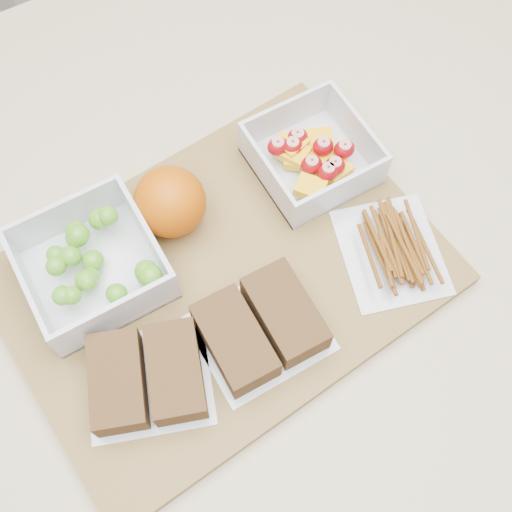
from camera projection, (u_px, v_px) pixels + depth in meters
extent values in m
plane|color=gray|center=(249.00, 421.00, 1.48)|extent=(4.00, 4.00, 0.00)
cube|color=beige|center=(247.00, 370.00, 1.07)|extent=(1.20, 0.90, 0.90)
cube|color=olive|center=(223.00, 277.00, 0.65)|extent=(0.45, 0.34, 0.02)
cube|color=silver|center=(97.00, 274.00, 0.64)|extent=(0.13, 0.13, 0.00)
cube|color=silver|center=(67.00, 216.00, 0.64)|extent=(0.13, 0.00, 0.05)
cube|color=silver|center=(117.00, 316.00, 0.59)|extent=(0.13, 0.00, 0.05)
cube|color=silver|center=(148.00, 236.00, 0.63)|extent=(0.00, 0.12, 0.05)
cube|color=silver|center=(32.00, 293.00, 0.60)|extent=(0.00, 0.12, 0.05)
sphere|color=#529E20|center=(86.00, 281.00, 0.61)|extent=(0.02, 0.02, 0.02)
sphere|color=#529E20|center=(62.00, 296.00, 0.60)|extent=(0.02, 0.02, 0.02)
sphere|color=#529E20|center=(76.00, 238.00, 0.62)|extent=(0.02, 0.02, 0.02)
sphere|color=#529E20|center=(93.00, 261.00, 0.63)|extent=(0.02, 0.02, 0.02)
sphere|color=#529E20|center=(56.00, 266.00, 0.61)|extent=(0.02, 0.02, 0.02)
sphere|color=#529E20|center=(90.00, 276.00, 0.62)|extent=(0.02, 0.02, 0.02)
sphere|color=#529E20|center=(55.00, 254.00, 0.61)|extent=(0.02, 0.02, 0.02)
sphere|color=#529E20|center=(150.00, 276.00, 0.60)|extent=(0.02, 0.02, 0.02)
sphere|color=#529E20|center=(100.00, 219.00, 0.63)|extent=(0.02, 0.02, 0.02)
sphere|color=#529E20|center=(78.00, 235.00, 0.62)|extent=(0.02, 0.02, 0.02)
sphere|color=#529E20|center=(72.00, 295.00, 0.60)|extent=(0.02, 0.02, 0.02)
sphere|color=#529E20|center=(108.00, 216.00, 0.63)|extent=(0.02, 0.02, 0.02)
sphere|color=#529E20|center=(117.00, 294.00, 0.61)|extent=(0.02, 0.02, 0.02)
sphere|color=#529E20|center=(76.00, 237.00, 0.63)|extent=(0.02, 0.02, 0.02)
sphere|color=#529E20|center=(71.00, 256.00, 0.62)|extent=(0.02, 0.02, 0.02)
sphere|color=#529E20|center=(76.00, 231.00, 0.63)|extent=(0.02, 0.02, 0.02)
sphere|color=#529E20|center=(146.00, 271.00, 0.61)|extent=(0.02, 0.02, 0.02)
sphere|color=#529E20|center=(145.00, 276.00, 0.62)|extent=(0.02, 0.02, 0.02)
sphere|color=#529E20|center=(70.00, 257.00, 0.62)|extent=(0.02, 0.02, 0.02)
sphere|color=#529E20|center=(88.00, 282.00, 0.61)|extent=(0.02, 0.02, 0.02)
cube|color=silver|center=(311.00, 165.00, 0.69)|extent=(0.12, 0.12, 0.00)
cube|color=silver|center=(285.00, 116.00, 0.69)|extent=(0.12, 0.00, 0.05)
cube|color=silver|center=(341.00, 193.00, 0.65)|extent=(0.12, 0.00, 0.05)
cube|color=silver|center=(356.00, 132.00, 0.68)|extent=(0.00, 0.11, 0.05)
cube|color=silver|center=(267.00, 176.00, 0.66)|extent=(0.00, 0.11, 0.05)
cube|color=#F5AE0D|center=(324.00, 169.00, 0.67)|extent=(0.03, 0.04, 0.01)
cube|color=#F5AE0D|center=(294.00, 148.00, 0.69)|extent=(0.04, 0.05, 0.01)
cube|color=#F5AE0D|center=(317.00, 152.00, 0.68)|extent=(0.04, 0.04, 0.01)
cube|color=#F5AE0D|center=(320.00, 143.00, 0.70)|extent=(0.04, 0.04, 0.01)
cube|color=#F5AE0D|center=(294.00, 153.00, 0.68)|extent=(0.04, 0.04, 0.01)
cube|color=#F5AE0D|center=(293.00, 145.00, 0.68)|extent=(0.03, 0.03, 0.01)
cube|color=#F5AE0D|center=(310.00, 188.00, 0.66)|extent=(0.04, 0.04, 0.01)
cube|color=#F5AE0D|center=(335.00, 168.00, 0.67)|extent=(0.03, 0.03, 0.01)
cube|color=#F5AE0D|center=(298.00, 159.00, 0.68)|extent=(0.04, 0.04, 0.01)
ellipsoid|color=#9E0711|center=(323.00, 146.00, 0.67)|extent=(0.02, 0.02, 0.02)
ellipsoid|color=#9E0711|center=(335.00, 166.00, 0.66)|extent=(0.02, 0.02, 0.02)
ellipsoid|color=#9E0711|center=(278.00, 146.00, 0.67)|extent=(0.02, 0.02, 0.02)
ellipsoid|color=#9E0711|center=(344.00, 149.00, 0.67)|extent=(0.02, 0.02, 0.02)
ellipsoid|color=#9E0711|center=(292.00, 146.00, 0.67)|extent=(0.02, 0.02, 0.02)
ellipsoid|color=#9E0711|center=(328.00, 172.00, 0.66)|extent=(0.02, 0.02, 0.02)
ellipsoid|color=#9E0711|center=(311.00, 165.00, 0.66)|extent=(0.02, 0.02, 0.02)
ellipsoid|color=#9E0711|center=(297.00, 137.00, 0.68)|extent=(0.02, 0.02, 0.02)
sphere|color=#C35404|center=(170.00, 202.00, 0.63)|extent=(0.07, 0.07, 0.07)
cube|color=silver|center=(150.00, 381.00, 0.59)|extent=(0.14, 0.13, 0.00)
cube|color=brown|center=(118.00, 382.00, 0.58)|extent=(0.07, 0.10, 0.03)
cube|color=brown|center=(175.00, 372.00, 0.58)|extent=(0.07, 0.10, 0.03)
cube|color=silver|center=(260.00, 333.00, 0.61)|extent=(0.12, 0.10, 0.00)
cube|color=#54381C|center=(235.00, 341.00, 0.59)|extent=(0.05, 0.09, 0.03)
cube|color=#54381C|center=(285.00, 313.00, 0.60)|extent=(0.05, 0.09, 0.03)
cube|color=silver|center=(391.00, 252.00, 0.65)|extent=(0.13, 0.14, 0.00)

